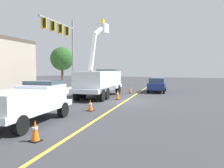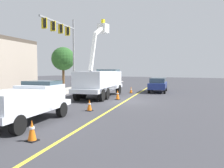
{
  "view_description": "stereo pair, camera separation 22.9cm",
  "coord_description": "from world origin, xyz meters",
  "px_view_note": "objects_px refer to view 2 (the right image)",
  "views": [
    {
      "loc": [
        -17.36,
        -7.53,
        2.69
      ],
      "look_at": [
        0.51,
        1.45,
        1.4
      ],
      "focal_mm": 36.5,
      "sensor_mm": 36.0,
      "label": 1
    },
    {
      "loc": [
        -17.26,
        -7.74,
        2.69
      ],
      "look_at": [
        0.51,
        1.45,
        1.4
      ],
      "focal_mm": 36.5,
      "sensor_mm": 36.0,
      "label": 2
    }
  ],
  "objects_px": {
    "traffic_signal_mast": "(65,39)",
    "service_pickup_truck": "(26,101)",
    "utility_bucket_truck": "(100,80)",
    "traffic_cone_trailing": "(131,90)",
    "traffic_cone_leading": "(32,131)",
    "traffic_cone_mid_front": "(89,105)",
    "traffic_cone_mid_rear": "(118,95)",
    "passing_minivan": "(158,84)"
  },
  "relations": [
    {
      "from": "traffic_cone_mid_front",
      "to": "service_pickup_truck",
      "type": "bearing_deg",
      "value": 168.01
    },
    {
      "from": "service_pickup_truck",
      "to": "traffic_cone_leading",
      "type": "distance_m",
      "value": 3.16
    },
    {
      "from": "traffic_cone_leading",
      "to": "traffic_signal_mast",
      "type": "distance_m",
      "value": 18.3
    },
    {
      "from": "traffic_cone_mid_front",
      "to": "traffic_cone_leading",
      "type": "bearing_deg",
      "value": -166.52
    },
    {
      "from": "traffic_cone_mid_rear",
      "to": "traffic_cone_trailing",
      "type": "bearing_deg",
      "value": 10.74
    },
    {
      "from": "service_pickup_truck",
      "to": "traffic_signal_mast",
      "type": "xyz_separation_m",
      "value": [
        12.36,
        7.54,
        4.98
      ]
    },
    {
      "from": "traffic_signal_mast",
      "to": "service_pickup_truck",
      "type": "bearing_deg",
      "value": -148.6
    },
    {
      "from": "traffic_cone_mid_rear",
      "to": "traffic_signal_mast",
      "type": "distance_m",
      "value": 9.81
    },
    {
      "from": "passing_minivan",
      "to": "traffic_cone_leading",
      "type": "distance_m",
      "value": 20.33
    },
    {
      "from": "utility_bucket_truck",
      "to": "traffic_cone_mid_rear",
      "type": "xyz_separation_m",
      "value": [
        -1.05,
        -2.37,
        -1.19
      ]
    },
    {
      "from": "traffic_cone_trailing",
      "to": "traffic_signal_mast",
      "type": "height_order",
      "value": "traffic_signal_mast"
    },
    {
      "from": "service_pickup_truck",
      "to": "passing_minivan",
      "type": "relative_size",
      "value": 1.16
    },
    {
      "from": "service_pickup_truck",
      "to": "traffic_cone_mid_front",
      "type": "relative_size",
      "value": 7.98
    },
    {
      "from": "service_pickup_truck",
      "to": "traffic_cone_trailing",
      "type": "relative_size",
      "value": 8.31
    },
    {
      "from": "service_pickup_truck",
      "to": "traffic_cone_mid_rear",
      "type": "distance_m",
      "value": 10.14
    },
    {
      "from": "traffic_cone_leading",
      "to": "traffic_cone_mid_rear",
      "type": "relative_size",
      "value": 0.91
    },
    {
      "from": "traffic_cone_mid_rear",
      "to": "service_pickup_truck",
      "type": "bearing_deg",
      "value": 179.14
    },
    {
      "from": "passing_minivan",
      "to": "traffic_cone_leading",
      "type": "height_order",
      "value": "passing_minivan"
    },
    {
      "from": "service_pickup_truck",
      "to": "utility_bucket_truck",
      "type": "bearing_deg",
      "value": 11.26
    },
    {
      "from": "utility_bucket_truck",
      "to": "traffic_signal_mast",
      "type": "relative_size",
      "value": 0.98
    },
    {
      "from": "traffic_cone_mid_front",
      "to": "traffic_cone_trailing",
      "type": "bearing_deg",
      "value": 9.16
    },
    {
      "from": "utility_bucket_truck",
      "to": "traffic_cone_trailing",
      "type": "height_order",
      "value": "utility_bucket_truck"
    },
    {
      "from": "utility_bucket_truck",
      "to": "traffic_cone_mid_rear",
      "type": "bearing_deg",
      "value": -113.86
    },
    {
      "from": "utility_bucket_truck",
      "to": "traffic_cone_trailing",
      "type": "relative_size",
      "value": 12.01
    },
    {
      "from": "service_pickup_truck",
      "to": "traffic_signal_mast",
      "type": "distance_m",
      "value": 15.31
    },
    {
      "from": "passing_minivan",
      "to": "traffic_cone_trailing",
      "type": "relative_size",
      "value": 7.15
    },
    {
      "from": "service_pickup_truck",
      "to": "traffic_cone_trailing",
      "type": "xyz_separation_m",
      "value": [
        15.82,
        0.93,
        -0.77
      ]
    },
    {
      "from": "traffic_cone_mid_front",
      "to": "traffic_cone_trailing",
      "type": "distance_m",
      "value": 11.63
    },
    {
      "from": "traffic_cone_leading",
      "to": "traffic_cone_mid_rear",
      "type": "distance_m",
      "value": 12.23
    },
    {
      "from": "utility_bucket_truck",
      "to": "traffic_cone_mid_front",
      "type": "xyz_separation_m",
      "value": [
        -6.83,
        -3.14,
        -1.26
      ]
    },
    {
      "from": "traffic_cone_mid_front",
      "to": "traffic_cone_mid_rear",
      "type": "bearing_deg",
      "value": 7.58
    },
    {
      "from": "traffic_cone_leading",
      "to": "traffic_cone_mid_front",
      "type": "bearing_deg",
      "value": 13.48
    },
    {
      "from": "traffic_cone_mid_front",
      "to": "traffic_cone_trailing",
      "type": "relative_size",
      "value": 1.04
    },
    {
      "from": "traffic_cone_leading",
      "to": "service_pickup_truck",
      "type": "bearing_deg",
      "value": 51.78
    },
    {
      "from": "traffic_cone_leading",
      "to": "traffic_cone_mid_front",
      "type": "relative_size",
      "value": 1.09
    },
    {
      "from": "traffic_cone_leading",
      "to": "traffic_cone_trailing",
      "type": "relative_size",
      "value": 1.14
    },
    {
      "from": "passing_minivan",
      "to": "traffic_signal_mast",
      "type": "xyz_separation_m",
      "value": [
        -6.03,
        8.99,
        5.12
      ]
    },
    {
      "from": "traffic_cone_leading",
      "to": "traffic_cone_mid_front",
      "type": "distance_m",
      "value": 6.42
    },
    {
      "from": "traffic_cone_mid_front",
      "to": "traffic_signal_mast",
      "type": "height_order",
      "value": "traffic_signal_mast"
    },
    {
      "from": "traffic_cone_mid_front",
      "to": "traffic_signal_mast",
      "type": "relative_size",
      "value": 0.09
    },
    {
      "from": "traffic_cone_trailing",
      "to": "utility_bucket_truck",
      "type": "bearing_deg",
      "value": 164.47
    },
    {
      "from": "traffic_cone_mid_rear",
      "to": "traffic_cone_trailing",
      "type": "relative_size",
      "value": 1.25
    }
  ]
}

